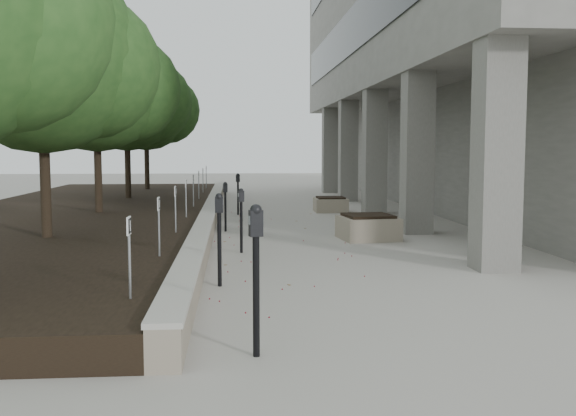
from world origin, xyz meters
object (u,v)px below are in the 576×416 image
parking_meter_2 (219,240)px  parking_meter_5 (238,194)px  parking_meter_1 (256,281)px  parking_meter_4 (225,207)px  crabapple_tree_2 (42,96)px  parking_meter_3 (241,221)px  crabapple_tree_4 (127,119)px  planter_front (368,227)px  crabapple_tree_3 (96,111)px  crabapple_tree_5 (146,124)px  planter_back (331,204)px

parking_meter_2 → parking_meter_5: 10.90m
parking_meter_1 → parking_meter_4: 10.22m
parking_meter_4 → crabapple_tree_2: bearing=-143.1°
crabapple_tree_2 → parking_meter_3: (3.79, 0.24, -2.46)m
crabapple_tree_4 → planter_front: (6.78, -8.01, -2.83)m
parking_meter_4 → planter_front: (3.35, -1.72, -0.34)m
crabapple_tree_3 → planter_front: 7.93m
crabapple_tree_3 → crabapple_tree_4: (0.00, 5.00, 0.00)m
crabapple_tree_5 → parking_meter_4: size_ratio=4.27×
crabapple_tree_3 → parking_meter_2: size_ratio=3.75×
parking_meter_3 → parking_meter_4: 3.49m
parking_meter_1 → parking_meter_3: bearing=78.3°
crabapple_tree_2 → crabapple_tree_3: bearing=90.0°
parking_meter_4 → planter_back: bearing=44.9°
crabapple_tree_5 → planter_back: bearing=-42.6°
parking_meter_1 → crabapple_tree_2: bearing=108.5°
planter_back → crabapple_tree_3: bearing=-151.8°
crabapple_tree_5 → parking_meter_4: bearing=-73.1°
crabapple_tree_2 → crabapple_tree_4: bearing=90.0°
parking_meter_3 → planter_front: 3.48m
crabapple_tree_4 → parking_meter_1: (3.88, -16.50, -2.33)m
crabapple_tree_4 → parking_meter_3: size_ratio=4.11×
crabapple_tree_3 → parking_meter_4: 4.42m
parking_meter_4 → planter_back: (3.44, 4.97, -0.39)m
planter_front → parking_meter_1: bearing=-108.9°
parking_meter_4 → planter_front: 3.78m
crabapple_tree_4 → planter_front: crabapple_tree_4 is taller
crabapple_tree_5 → parking_meter_3: size_ratio=4.11×
crabapple_tree_2 → planter_back: (6.87, 8.68, -2.87)m
parking_meter_3 → parking_meter_5: size_ratio=0.99×
crabapple_tree_2 → crabapple_tree_5: (0.00, 15.00, 0.00)m
parking_meter_1 → planter_back: 15.48m
crabapple_tree_5 → parking_meter_5: crabapple_tree_5 is taller
crabapple_tree_5 → planter_back: (6.87, -6.32, -2.87)m
crabapple_tree_3 → crabapple_tree_2: bearing=-90.0°
crabapple_tree_2 → parking_meter_1: bearing=-59.2°
parking_meter_3 → parking_meter_5: (-0.02, 7.65, 0.00)m
crabapple_tree_4 → parking_meter_5: crabapple_tree_4 is taller
crabapple_tree_3 → parking_meter_3: bearing=-51.5°
crabapple_tree_5 → planter_front: (6.78, -13.01, -2.83)m
parking_meter_1 → parking_meter_3: size_ratio=1.19×
parking_meter_3 → crabapple_tree_3: bearing=107.2°
crabapple_tree_4 → crabapple_tree_5: (0.00, 5.00, 0.00)m
parking_meter_1 → planter_back: size_ratio=1.47×
crabapple_tree_3 → parking_meter_3: size_ratio=4.11×
crabapple_tree_4 → parking_meter_5: (3.77, -2.11, -2.45)m
crabapple_tree_5 → parking_meter_2: size_ratio=3.75×
crabapple_tree_3 → parking_meter_1: 12.36m
planter_back → parking_meter_1: bearing=-101.2°
planter_front → crabapple_tree_3: bearing=156.1°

